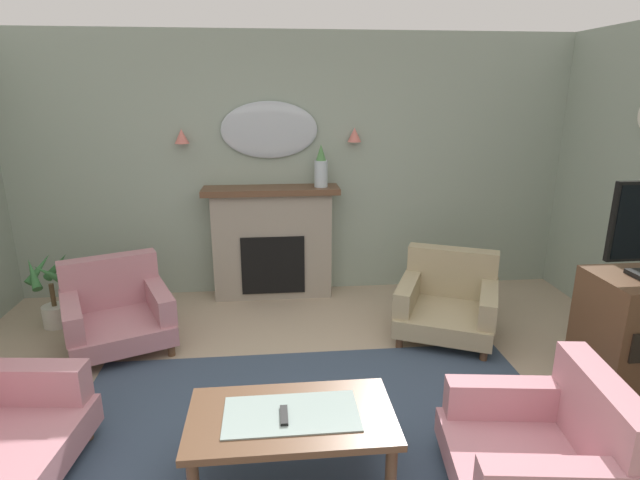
{
  "coord_description": "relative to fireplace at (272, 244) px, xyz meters",
  "views": [
    {
      "loc": [
        -0.25,
        -2.32,
        2.09
      ],
      "look_at": [
        0.14,
        1.65,
        0.9
      ],
      "focal_mm": 28.32,
      "sensor_mm": 36.0,
      "label": 1
    }
  ],
  "objects": [
    {
      "name": "wall_back",
      "position": [
        0.25,
        0.22,
        0.75
      ],
      "size": [
        6.7,
        0.1,
        2.65
      ],
      "primitive_type": "cube",
      "color": "#93A393",
      "rests_on": "ground"
    },
    {
      "name": "patterned_rug",
      "position": [
        0.25,
        -2.48,
        -0.56
      ],
      "size": [
        3.2,
        2.4,
        0.01
      ],
      "primitive_type": "cube",
      "color": "#38475B",
      "rests_on": "ground"
    },
    {
      "name": "fireplace",
      "position": [
        0.0,
        0.0,
        0.0
      ],
      "size": [
        1.36,
        0.36,
        1.16
      ],
      "color": "gray",
      "rests_on": "ground"
    },
    {
      "name": "mantel_vase_left",
      "position": [
        0.5,
        -0.03,
        0.78
      ],
      "size": [
        0.13,
        0.13,
        0.42
      ],
      "color": "silver",
      "rests_on": "fireplace"
    },
    {
      "name": "wall_mirror",
      "position": [
        -0.0,
        0.14,
        1.14
      ],
      "size": [
        0.96,
        0.06,
        0.56
      ],
      "primitive_type": "ellipsoid",
      "color": "#B2BCC6"
    },
    {
      "name": "wall_sconce_left",
      "position": [
        -0.85,
        0.09,
        1.09
      ],
      "size": [
        0.14,
        0.14,
        0.14
      ],
      "primitive_type": "cone",
      "color": "#D17066"
    },
    {
      "name": "wall_sconce_right",
      "position": [
        0.85,
        0.09,
        1.09
      ],
      "size": [
        0.14,
        0.14,
        0.14
      ],
      "primitive_type": "cone",
      "color": "#D17066"
    },
    {
      "name": "coffee_table",
      "position": [
        0.07,
        -2.69,
        -0.19
      ],
      "size": [
        1.1,
        0.6,
        0.45
      ],
      "color": "brown",
      "rests_on": "ground"
    },
    {
      "name": "tv_remote",
      "position": [
        0.03,
        -2.72,
        -0.12
      ],
      "size": [
        0.04,
        0.16,
        0.02
      ],
      "primitive_type": "cube",
      "color": "black",
      "rests_on": "coffee_table"
    },
    {
      "name": "armchair_near_fireplace",
      "position": [
        -1.33,
        -0.93,
        -0.27
      ],
      "size": [
        1.06,
        1.07,
        0.71
      ],
      "color": "#B77A84",
      "rests_on": "ground"
    },
    {
      "name": "armchair_beside_couch",
      "position": [
        1.53,
        -1.0,
        -0.27
      ],
      "size": [
        1.07,
        1.08,
        0.71
      ],
      "color": "tan",
      "rests_on": "ground"
    },
    {
      "name": "armchair_by_coffee_table",
      "position": [
        1.39,
        -2.92,
        -0.27
      ],
      "size": [
        0.92,
        0.91,
        0.71
      ],
      "color": "#B77A84",
      "rests_on": "ground"
    },
    {
      "name": "potted_plant_small_fern",
      "position": [
        -2.0,
        -0.53,
        -0.24
      ],
      "size": [
        0.43,
        0.44,
        0.69
      ],
      "color": "silver",
      "rests_on": "ground"
    }
  ]
}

